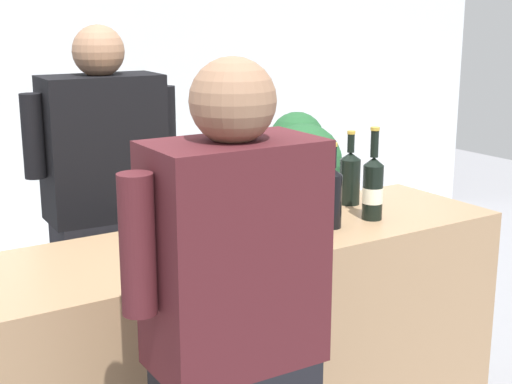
# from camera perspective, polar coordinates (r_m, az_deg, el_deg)

# --- Properties ---
(wall_back) EXTENTS (8.00, 0.10, 2.80)m
(wall_back) POSITION_cam_1_polar(r_m,az_deg,el_deg) (4.85, -19.04, 9.12)
(wall_back) COLOR silver
(wall_back) RESTS_ON ground_plane
(counter) EXTENTS (2.24, 0.57, 0.98)m
(counter) POSITION_cam_1_polar(r_m,az_deg,el_deg) (2.70, -3.29, -13.78)
(counter) COLOR #9E7A56
(counter) RESTS_ON ground_plane
(wine_bottle_0) EXTENTS (0.08, 0.08, 0.35)m
(wine_bottle_0) POSITION_cam_1_polar(r_m,az_deg,el_deg) (2.78, 8.94, 0.37)
(wine_bottle_0) COLOR black
(wine_bottle_0) RESTS_ON counter
(wine_bottle_2) EXTENTS (0.07, 0.07, 0.35)m
(wine_bottle_2) POSITION_cam_1_polar(r_m,az_deg,el_deg) (2.53, -0.66, -0.61)
(wine_bottle_2) COLOR black
(wine_bottle_2) RESTS_ON counter
(wine_bottle_4) EXTENTS (0.08, 0.08, 0.35)m
(wine_bottle_4) POSITION_cam_1_polar(r_m,az_deg,el_deg) (2.40, -2.82, -1.72)
(wine_bottle_4) COLOR black
(wine_bottle_4) RESTS_ON counter
(wine_bottle_5) EXTENTS (0.08, 0.08, 0.31)m
(wine_bottle_5) POSITION_cam_1_polar(r_m,az_deg,el_deg) (2.66, 5.78, -0.22)
(wine_bottle_5) COLOR black
(wine_bottle_5) RESTS_ON counter
(wine_bottle_6) EXTENTS (0.08, 0.08, 0.30)m
(wine_bottle_6) POSITION_cam_1_polar(r_m,az_deg,el_deg) (2.99, 7.21, 1.18)
(wine_bottle_6) COLOR black
(wine_bottle_6) RESTS_ON counter
(wine_glass) EXTENTS (0.08, 0.08, 0.17)m
(wine_glass) POSITION_cam_1_polar(r_m,az_deg,el_deg) (2.53, 3.34, -0.98)
(wine_glass) COLOR silver
(wine_glass) RESTS_ON counter
(person_server) EXTENTS (0.62, 0.27, 1.69)m
(person_server) POSITION_cam_1_polar(r_m,az_deg,el_deg) (3.09, -11.26, -3.83)
(person_server) COLOR black
(person_server) RESTS_ON ground_plane
(potted_shrub) EXTENTS (0.58, 0.60, 1.16)m
(potted_shrub) POSITION_cam_1_polar(r_m,az_deg,el_deg) (4.30, 2.83, 1.58)
(potted_shrub) COLOR brown
(potted_shrub) RESTS_ON ground_plane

